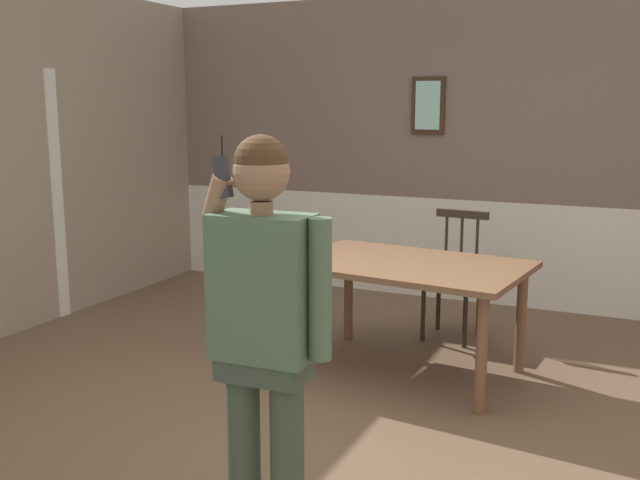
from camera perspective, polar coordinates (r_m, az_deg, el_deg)
The scene contains 6 objects.
ground_plane at distance 4.31m, azimuth 0.33°, elevation -14.38°, with size 6.78×6.78×0.00m, color brown.
room_back_partition at distance 6.86m, azimuth 11.08°, elevation 6.42°, with size 6.07×0.17×2.79m.
dining_table at distance 4.96m, azimuth 6.77°, elevation -2.76°, with size 1.65×1.18×0.77m.
chair_near_window at distance 5.58m, azimuth -4.20°, elevation -3.61°, with size 0.42×0.42×0.94m.
chair_by_doorway at distance 5.82m, azimuth 10.38°, elevation -2.97°, with size 0.45×0.45×0.99m.
person_figure at distance 2.92m, azimuth -4.31°, elevation -6.12°, with size 0.56×0.23×1.71m.
Camera 1 is at (1.61, -3.56, 1.82)m, focal length 41.15 mm.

